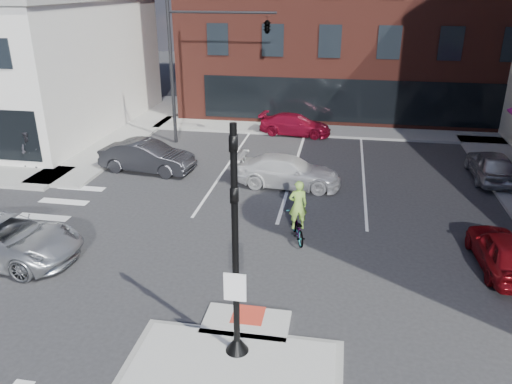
% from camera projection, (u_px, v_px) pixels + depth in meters
% --- Properties ---
extents(ground, '(120.00, 120.00, 0.00)m').
position_uv_depth(ground, '(234.00, 365.00, 12.48)').
color(ground, '#28282B').
rests_on(ground, ground).
extents(refuge_island, '(5.40, 4.65, 0.13)m').
position_uv_depth(refuge_island, '(232.00, 370.00, 12.22)').
color(refuge_island, gray).
rests_on(refuge_island, ground).
extents(sidewalk_nw, '(23.50, 20.50, 0.15)m').
position_uv_depth(sidewalk_nw, '(9.00, 146.00, 29.02)').
color(sidewalk_nw, gray).
rests_on(sidewalk_nw, ground).
extents(sidewalk_n, '(26.00, 3.00, 0.15)m').
position_uv_depth(sidewalk_n, '(353.00, 131.00, 31.96)').
color(sidewalk_n, gray).
rests_on(sidewalk_n, ground).
extents(building_far_left, '(10.00, 12.00, 10.00)m').
position_uv_depth(building_far_left, '(295.00, 19.00, 58.44)').
color(building_far_left, slate).
rests_on(building_far_left, ground).
extents(building_far_right, '(12.00, 12.00, 12.00)m').
position_uv_depth(building_far_right, '(408.00, 10.00, 57.79)').
color(building_far_right, brown).
rests_on(building_far_right, ground).
extents(signal_pole, '(0.60, 0.60, 5.98)m').
position_uv_depth(signal_pole, '(236.00, 276.00, 11.93)').
color(signal_pole, black).
rests_on(signal_pole, refuge_island).
extents(mast_arm_signal, '(6.10, 2.24, 8.00)m').
position_uv_depth(mast_arm_signal, '(240.00, 36.00, 27.00)').
color(mast_arm_signal, black).
rests_on(mast_arm_signal, ground).
extents(silver_suv, '(5.68, 2.92, 1.53)m').
position_uv_depth(silver_suv, '(2.00, 239.00, 17.01)').
color(silver_suv, '#AEB1B6').
rests_on(silver_suv, ground).
extents(red_sedan, '(1.80, 4.06, 1.36)m').
position_uv_depth(red_sedan, '(504.00, 251.00, 16.42)').
color(red_sedan, maroon).
rests_on(red_sedan, ground).
extents(white_pickup, '(5.00, 2.28, 1.42)m').
position_uv_depth(white_pickup, '(288.00, 172.00, 23.27)').
color(white_pickup, silver).
rests_on(white_pickup, ground).
extents(bg_car_dark, '(4.89, 2.19, 1.56)m').
position_uv_depth(bg_car_dark, '(147.00, 157.00, 25.08)').
color(bg_car_dark, '#222327').
rests_on(bg_car_dark, ground).
extents(bg_car_silver, '(1.79, 4.32, 1.46)m').
position_uv_depth(bg_car_silver, '(491.00, 165.00, 24.03)').
color(bg_car_silver, '#B0B2B7').
rests_on(bg_car_silver, ground).
extents(bg_car_red, '(4.64, 2.33, 1.29)m').
position_uv_depth(bg_car_red, '(295.00, 125.00, 31.29)').
color(bg_car_red, maroon).
rests_on(bg_car_red, ground).
extents(cyclist, '(1.17, 1.98, 2.33)m').
position_uv_depth(cyclist, '(297.00, 220.00, 18.33)').
color(cyclist, '#3F3F44').
rests_on(cyclist, ground).
extents(pedestrian_a, '(1.01, 0.83, 1.91)m').
position_uv_depth(pedestrian_a, '(30.00, 150.00, 25.05)').
color(pedestrian_a, black).
rests_on(pedestrian_a, sidewalk_nw).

